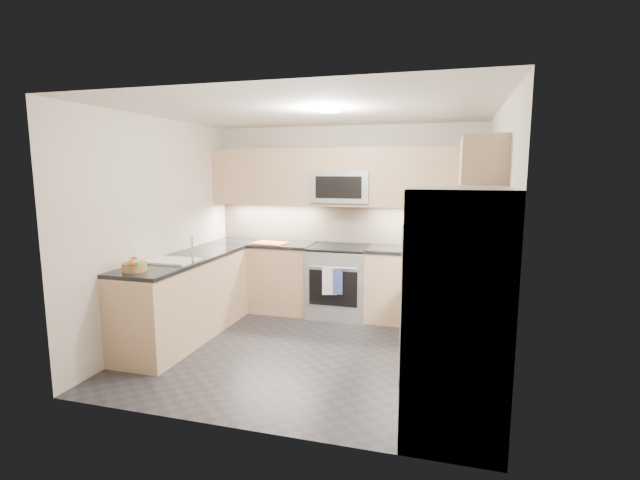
{
  "coord_description": "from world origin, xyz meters",
  "views": [
    {
      "loc": [
        1.39,
        -4.52,
        1.92
      ],
      "look_at": [
        0.0,
        0.35,
        1.15
      ],
      "focal_mm": 26.0,
      "sensor_mm": 36.0,
      "label": 1
    }
  ],
  "objects_px": {
    "refrigerator": "(456,312)",
    "cutting_board": "(270,243)",
    "fruit_basket": "(134,267)",
    "utensil_bowl": "(435,244)",
    "gas_range": "(339,282)",
    "microwave": "(342,187)"
  },
  "relations": [
    {
      "from": "gas_range",
      "to": "utensil_bowl",
      "type": "height_order",
      "value": "utensil_bowl"
    },
    {
      "from": "microwave",
      "to": "utensil_bowl",
      "type": "bearing_deg",
      "value": -6.35
    },
    {
      "from": "microwave",
      "to": "cutting_board",
      "type": "height_order",
      "value": "microwave"
    },
    {
      "from": "cutting_board",
      "to": "fruit_basket",
      "type": "height_order",
      "value": "fruit_basket"
    },
    {
      "from": "utensil_bowl",
      "to": "fruit_basket",
      "type": "height_order",
      "value": "utensil_bowl"
    },
    {
      "from": "utensil_bowl",
      "to": "gas_range",
      "type": "bearing_deg",
      "value": 179.53
    },
    {
      "from": "utensil_bowl",
      "to": "fruit_basket",
      "type": "bearing_deg",
      "value": -143.91
    },
    {
      "from": "cutting_board",
      "to": "fruit_basket",
      "type": "xyz_separation_m",
      "value": [
        -0.63,
        -1.96,
        0.04
      ]
    },
    {
      "from": "refrigerator",
      "to": "gas_range",
      "type": "bearing_deg",
      "value": 120.88
    },
    {
      "from": "refrigerator",
      "to": "fruit_basket",
      "type": "xyz_separation_m",
      "value": [
        -3.02,
        0.39,
        0.08
      ]
    },
    {
      "from": "gas_range",
      "to": "refrigerator",
      "type": "height_order",
      "value": "refrigerator"
    },
    {
      "from": "refrigerator",
      "to": "cutting_board",
      "type": "height_order",
      "value": "refrigerator"
    },
    {
      "from": "utensil_bowl",
      "to": "fruit_basket",
      "type": "distance_m",
      "value": 3.44
    },
    {
      "from": "fruit_basket",
      "to": "utensil_bowl",
      "type": "bearing_deg",
      "value": 36.09
    },
    {
      "from": "gas_range",
      "to": "cutting_board",
      "type": "relative_size",
      "value": 2.07
    },
    {
      "from": "microwave",
      "to": "utensil_bowl",
      "type": "relative_size",
      "value": 2.66
    },
    {
      "from": "cutting_board",
      "to": "gas_range",
      "type": "bearing_deg",
      "value": 4.78
    },
    {
      "from": "utensil_bowl",
      "to": "cutting_board",
      "type": "bearing_deg",
      "value": -178.18
    },
    {
      "from": "refrigerator",
      "to": "cutting_board",
      "type": "xyz_separation_m",
      "value": [
        -2.39,
        2.35,
        0.05
      ]
    },
    {
      "from": "cutting_board",
      "to": "fruit_basket",
      "type": "relative_size",
      "value": 1.91
    },
    {
      "from": "utensil_bowl",
      "to": "fruit_basket",
      "type": "xyz_separation_m",
      "value": [
        -2.78,
        -2.03,
        -0.04
      ]
    },
    {
      "from": "refrigerator",
      "to": "fruit_basket",
      "type": "height_order",
      "value": "refrigerator"
    }
  ]
}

